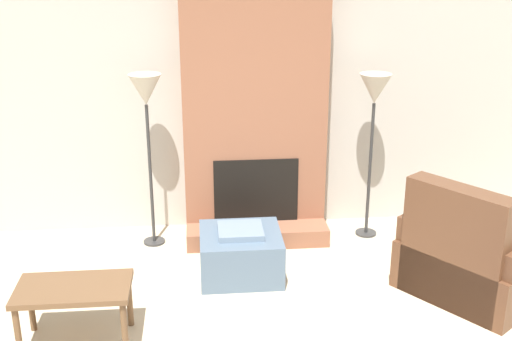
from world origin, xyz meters
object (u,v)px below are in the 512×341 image
(side_table, at_px, (74,294))
(floor_lamp_left, at_px, (146,99))
(ottoman, at_px, (241,253))
(floor_lamp_right, at_px, (374,97))
(armchair, at_px, (468,261))

(side_table, relative_size, floor_lamp_left, 0.49)
(side_table, bearing_deg, ottoman, 35.76)
(floor_lamp_right, bearing_deg, ottoman, -151.57)
(armchair, relative_size, floor_lamp_right, 0.82)
(armchair, relative_size, side_table, 1.64)
(floor_lamp_right, bearing_deg, side_table, -147.84)
(armchair, distance_m, floor_lamp_left, 2.99)
(armchair, distance_m, side_table, 2.99)
(armchair, height_order, floor_lamp_left, floor_lamp_left)
(side_table, relative_size, floor_lamp_right, 0.50)
(ottoman, bearing_deg, floor_lamp_right, 28.43)
(side_table, distance_m, floor_lamp_left, 1.89)
(ottoman, height_order, armchair, armchair)
(armchair, relative_size, floor_lamp_left, 0.80)
(armchair, bearing_deg, side_table, 60.01)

